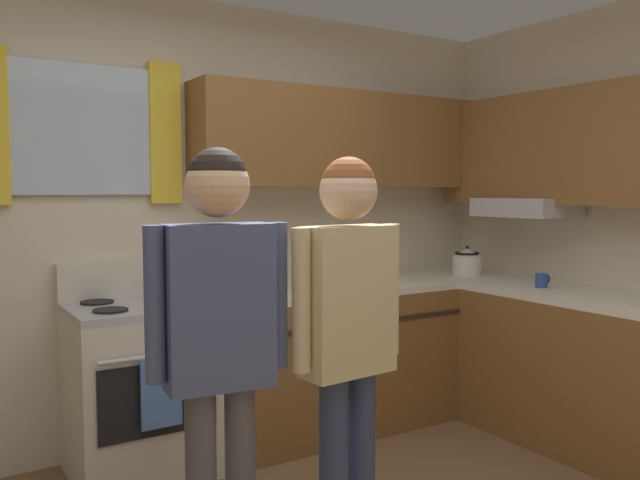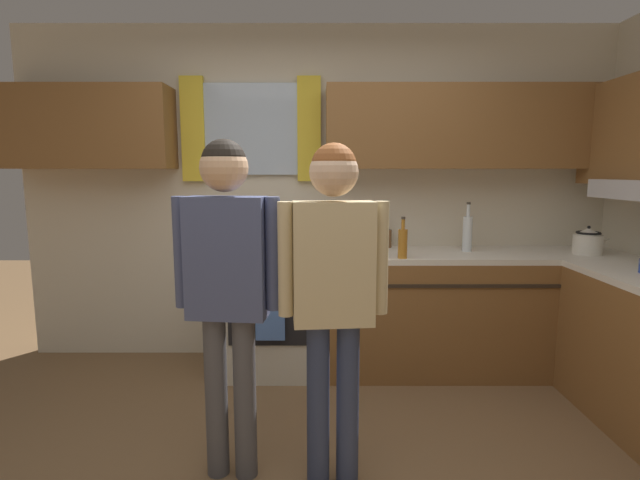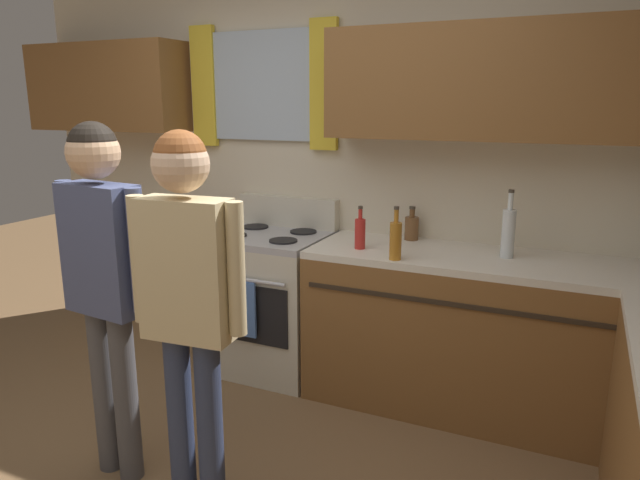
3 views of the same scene
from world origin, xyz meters
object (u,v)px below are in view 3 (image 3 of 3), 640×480
Objects in this scene: bottle_squat_brown at (412,227)px; adult_in_plaid at (187,285)px; bottle_tall_clear at (508,232)px; bottle_sauce_red at (360,233)px; stove_oven at (270,299)px; adult_left at (103,263)px; bottle_oil_amber at (396,240)px.

bottle_squat_brown is 1.64m from adult_in_plaid.
adult_in_plaid reaches higher than bottle_tall_clear.
adult_in_plaid is at bearing -101.45° from bottle_sauce_red.
bottle_squat_brown reaches higher than stove_oven.
adult_left is (-0.75, -1.18, 0.04)m from bottle_sauce_red.
bottle_oil_amber reaches higher than bottle_sauce_red.
adult_left is at bearing -133.95° from bottle_oil_amber.
bottle_sauce_red is 1.20× the size of bottle_squat_brown.
adult_left is (-0.10, -1.29, 0.56)m from stove_oven.
bottle_oil_amber reaches higher than bottle_squat_brown.
adult_in_plaid is (-0.51, -1.10, 0.01)m from bottle_oil_amber.
adult_left is (-1.00, -1.04, 0.02)m from bottle_oil_amber.
stove_oven is 0.67× the size of adult_left.
stove_oven is at bearing -178.39° from bottle_tall_clear.
bottle_squat_brown is 0.56× the size of bottle_tall_clear.
adult_left is at bearing -122.27° from bottle_squat_brown.
adult_in_plaid is (-0.46, -1.58, 0.04)m from bottle_squat_brown.
bottle_tall_clear is at bearing 53.33° from adult_in_plaid.
bottle_squat_brown is 0.72× the size of bottle_oil_amber.
bottle_squat_brown is 0.13× the size of adult_left.
adult_in_plaid is (0.40, -1.35, 0.55)m from stove_oven.
bottle_oil_amber is (0.25, -0.14, 0.02)m from bottle_sauce_red.
bottle_tall_clear is at bearing 28.62° from bottle_oil_amber.
adult_in_plaid is (0.50, -0.06, -0.01)m from adult_left.
bottle_oil_amber is (0.91, -0.25, 0.54)m from stove_oven.
bottle_tall_clear reaches higher than stove_oven.
bottle_oil_amber is at bearing 46.05° from adult_left.
bottle_sauce_red is 0.29m from bottle_oil_amber.
adult_left reaches higher than bottle_oil_amber.
bottle_tall_clear is at bearing 40.92° from adult_left.
stove_oven is at bearing 164.59° from bottle_oil_amber.
bottle_sauce_red is 0.15× the size of adult_in_plaid.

